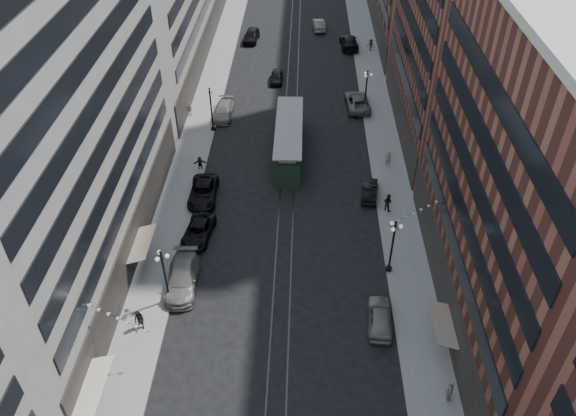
# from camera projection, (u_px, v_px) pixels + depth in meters

# --- Properties ---
(ground) EXTENTS (220.00, 220.00, 0.00)m
(ground) POSITION_uv_depth(u_px,v_px,m) (291.00, 111.00, 70.93)
(ground) COLOR black
(ground) RESTS_ON ground
(sidewalk_west) EXTENTS (4.00, 180.00, 0.15)m
(sidewalk_west) POSITION_uv_depth(u_px,v_px,m) (215.00, 75.00, 78.90)
(sidewalk_west) COLOR gray
(sidewalk_west) RESTS_ON ground
(sidewalk_east) EXTENTS (4.00, 180.00, 0.15)m
(sidewalk_east) POSITION_uv_depth(u_px,v_px,m) (371.00, 77.00, 78.41)
(sidewalk_east) COLOR gray
(sidewalk_east) RESTS_ON ground
(rail_west) EXTENTS (0.12, 180.00, 0.02)m
(rail_west) POSITION_uv_depth(u_px,v_px,m) (288.00, 76.00, 78.71)
(rail_west) COLOR #2D2D33
(rail_west) RESTS_ON ground
(rail_east) EXTENTS (0.12, 180.00, 0.02)m
(rail_east) POSITION_uv_depth(u_px,v_px,m) (298.00, 76.00, 78.68)
(rail_east) COLOR #2D2D33
(rail_east) RESTS_ON ground
(building_west_mid) EXTENTS (8.00, 36.00, 28.00)m
(building_west_mid) POSITION_uv_depth(u_px,v_px,m) (53.00, 120.00, 41.52)
(building_west_mid) COLOR #A6A093
(building_west_mid) RESTS_ON ground
(building_east_mid) EXTENTS (8.00, 30.00, 24.00)m
(building_east_mid) POSITION_uv_depth(u_px,v_px,m) (530.00, 191.00, 38.12)
(building_east_mid) COLOR brown
(building_east_mid) RESTS_ON ground
(lamppost_sw_far) EXTENTS (1.03, 1.14, 5.52)m
(lamppost_sw_far) POSITION_uv_depth(u_px,v_px,m) (165.00, 275.00, 44.30)
(lamppost_sw_far) COLOR black
(lamppost_sw_far) RESTS_ON sidewalk_west
(lamppost_sw_mid) EXTENTS (1.03, 1.14, 5.52)m
(lamppost_sw_mid) POSITION_uv_depth(u_px,v_px,m) (211.00, 108.00, 65.30)
(lamppost_sw_mid) COLOR black
(lamppost_sw_mid) RESTS_ON sidewalk_west
(lamppost_se_far) EXTENTS (1.03, 1.14, 5.52)m
(lamppost_se_far) POSITION_uv_depth(u_px,v_px,m) (392.00, 245.00, 47.00)
(lamppost_se_far) COLOR black
(lamppost_se_far) RESTS_ON sidewalk_east
(lamppost_se_mid) EXTENTS (1.03, 1.14, 5.52)m
(lamppost_se_mid) POSITION_uv_depth(u_px,v_px,m) (366.00, 90.00, 68.77)
(lamppost_se_mid) COLOR black
(lamppost_se_mid) RESTS_ON sidewalk_east
(streetcar) EXTENTS (2.95, 13.32, 3.69)m
(streetcar) POSITION_uv_depth(u_px,v_px,m) (289.00, 141.00, 62.25)
(streetcar) COLOR #203222
(streetcar) RESTS_ON ground
(car_2) EXTENTS (3.00, 5.41, 1.43)m
(car_2) POSITION_uv_depth(u_px,v_px,m) (198.00, 231.00, 51.94)
(car_2) COLOR black
(car_2) RESTS_ON ground
(car_4) EXTENTS (2.21, 4.82, 1.60)m
(car_4) POSITION_uv_depth(u_px,v_px,m) (380.00, 317.00, 43.90)
(car_4) COLOR slate
(car_4) RESTS_ON ground
(pedestrian_2) EXTENTS (1.02, 0.82, 1.85)m
(pedestrian_2) POSITION_uv_depth(u_px,v_px,m) (139.00, 320.00, 43.32)
(pedestrian_2) COLOR black
(pedestrian_2) RESTS_ON sidewalk_west
(pedestrian_4) EXTENTS (0.70, 1.18, 1.88)m
(pedestrian_4) POSITION_uv_depth(u_px,v_px,m) (450.00, 391.00, 38.46)
(pedestrian_4) COLOR #9E9283
(pedestrian_4) RESTS_ON sidewalk_east
(car_7) EXTENTS (2.79, 5.87, 1.62)m
(car_7) POSITION_uv_depth(u_px,v_px,m) (203.00, 192.00, 56.47)
(car_7) COLOR black
(car_7) RESTS_ON ground
(car_8) EXTENTS (2.52, 5.58, 1.59)m
(car_8) POSITION_uv_depth(u_px,v_px,m) (223.00, 111.00, 69.44)
(car_8) COLOR gray
(car_8) RESTS_ON ground
(car_9) EXTENTS (2.57, 5.42, 1.79)m
(car_9) POSITION_uv_depth(u_px,v_px,m) (251.00, 35.00, 87.86)
(car_9) COLOR black
(car_9) RESTS_ON ground
(car_10) EXTENTS (2.04, 4.47, 1.42)m
(car_10) POSITION_uv_depth(u_px,v_px,m) (370.00, 190.00, 56.85)
(car_10) COLOR black
(car_10) RESTS_ON ground
(car_11) EXTENTS (3.24, 6.36, 1.72)m
(car_11) POSITION_uv_depth(u_px,v_px,m) (357.00, 101.00, 71.16)
(car_11) COLOR #66635B
(car_11) RESTS_ON ground
(car_12) EXTENTS (2.88, 6.27, 1.78)m
(car_12) POSITION_uv_depth(u_px,v_px,m) (349.00, 42.00, 85.88)
(car_12) COLOR black
(car_12) RESTS_ON ground
(car_13) EXTENTS (1.73, 4.08, 1.38)m
(car_13) POSITION_uv_depth(u_px,v_px,m) (277.00, 77.00, 76.96)
(car_13) COLOR black
(car_13) RESTS_ON ground
(car_14) EXTENTS (2.18, 5.10, 1.64)m
(car_14) POSITION_uv_depth(u_px,v_px,m) (319.00, 25.00, 91.59)
(car_14) COLOR slate
(car_14) RESTS_ON ground
(pedestrian_5) EXTENTS (1.44, 0.65, 1.49)m
(pedestrian_5) POSITION_uv_depth(u_px,v_px,m) (200.00, 163.00, 60.37)
(pedestrian_5) COLOR black
(pedestrian_5) RESTS_ON sidewalk_west
(pedestrian_6) EXTENTS (0.95, 0.53, 1.54)m
(pedestrian_6) POSITION_uv_depth(u_px,v_px,m) (190.00, 110.00, 69.41)
(pedestrian_6) COLOR #B4A895
(pedestrian_6) RESTS_ON sidewalk_west
(pedestrian_7) EXTENTS (1.02, 0.97, 1.87)m
(pedestrian_7) POSITION_uv_depth(u_px,v_px,m) (388.00, 202.00, 54.75)
(pedestrian_7) COLOR black
(pedestrian_7) RESTS_ON sidewalk_east
(pedestrian_8) EXTENTS (0.79, 0.64, 1.88)m
(pedestrian_8) POSITION_uv_depth(u_px,v_px,m) (388.00, 158.00, 60.75)
(pedestrian_8) COLOR gray
(pedestrian_8) RESTS_ON sidewalk_east
(pedestrian_9) EXTENTS (1.24, 0.86, 1.77)m
(pedestrian_9) POSITION_uv_depth(u_px,v_px,m) (371.00, 45.00, 84.61)
(pedestrian_9) COLOR black
(pedestrian_9) RESTS_ON sidewalk_east
(car_extra_0) EXTENTS (2.78, 6.28, 1.79)m
(car_extra_0) POSITION_uv_depth(u_px,v_px,m) (182.00, 278.00, 47.04)
(car_extra_0) COLOR gray
(car_extra_0) RESTS_ON ground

